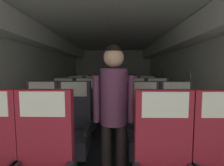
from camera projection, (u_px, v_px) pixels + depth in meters
The scene contains 19 objects.
ground at pixel (111, 127), 3.59m from camera, with size 3.70×7.81×0.02m, color #23282D.
fuselage_shell at pixel (111, 56), 3.72m from camera, with size 3.58×7.46×2.24m.
seat_b_left_window at pixel (40, 130), 2.13m from camera, with size 0.48×0.48×1.14m.
seat_b_left_aisle at pixel (73, 131), 2.12m from camera, with size 0.48×0.48×1.14m.
seat_b_right_aisle at pixel (178, 132), 2.08m from camera, with size 0.48×0.48×1.14m.
seat_b_right_window at pixel (144, 131), 2.10m from camera, with size 0.48×0.48×1.14m.
seat_c_left_window at pixel (63, 112), 3.05m from camera, with size 0.48×0.48×1.14m.
seat_c_left_aisle at pixel (85, 112), 3.03m from camera, with size 0.48×0.48×1.14m.
seat_c_right_aisle at pixel (158, 112), 3.03m from camera, with size 0.48×0.48×1.14m.
seat_c_right_window at pixel (135, 113), 3.02m from camera, with size 0.48×0.48×1.14m.
seat_d_left_window at pixel (75, 102), 3.99m from camera, with size 0.48×0.48×1.14m.
seat_d_left_aisle at pixel (93, 102), 3.99m from camera, with size 0.48×0.48×1.14m.
seat_d_right_aisle at pixel (148, 102), 3.96m from camera, with size 0.48×0.48×1.14m.
seat_d_right_window at pixel (130, 102), 3.96m from camera, with size 0.48×0.48×1.14m.
seat_e_left_window at pixel (82, 96), 4.92m from camera, with size 0.48×0.48×1.14m.
seat_e_left_aisle at pixel (97, 96), 4.91m from camera, with size 0.48×0.48×1.14m.
seat_e_right_aisle at pixel (142, 96), 4.88m from camera, with size 0.48×0.48×1.14m.
seat_e_right_window at pixel (127, 96), 4.91m from camera, with size 0.48×0.48×1.14m.
flight_attendant at pixel (114, 103), 1.64m from camera, with size 0.43×0.28×1.56m.
Camera 1 is at (0.09, 0.21, 1.30)m, focal length 25.09 mm.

